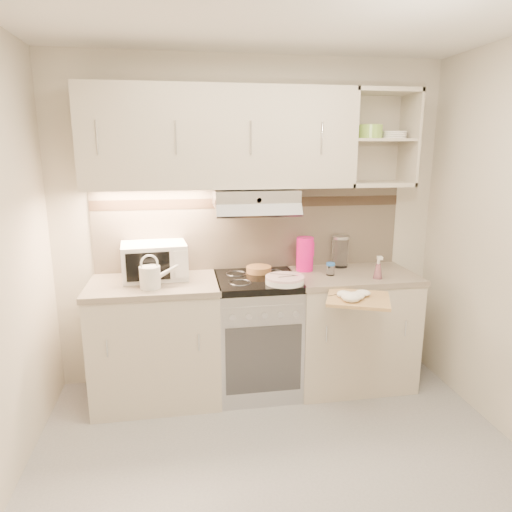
{
  "coord_description": "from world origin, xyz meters",
  "views": [
    {
      "loc": [
        -0.54,
        -2.1,
        1.83
      ],
      "look_at": [
        -0.03,
        0.95,
        1.1
      ],
      "focal_mm": 32.0,
      "sensor_mm": 36.0,
      "label": 1
    }
  ],
  "objects_px": {
    "electric_range": "(257,334)",
    "cutting_board": "(358,299)",
    "plate_stack": "(285,280)",
    "glass_jar": "(340,251)",
    "spray_bottle": "(378,269)",
    "watering_can": "(151,276)",
    "pink_pitcher": "(305,254)",
    "microwave": "(154,261)"
  },
  "relations": [
    {
      "from": "pink_pitcher",
      "to": "microwave",
      "type": "bearing_deg",
      "value": 164.36
    },
    {
      "from": "spray_bottle",
      "to": "watering_can",
      "type": "bearing_deg",
      "value": -174.93
    },
    {
      "from": "plate_stack",
      "to": "pink_pitcher",
      "type": "bearing_deg",
      "value": 53.89
    },
    {
      "from": "electric_range",
      "to": "spray_bottle",
      "type": "xyz_separation_m",
      "value": [
        0.87,
        -0.17,
        0.52
      ]
    },
    {
      "from": "spray_bottle",
      "to": "cutting_board",
      "type": "distance_m",
      "value": 0.45
    },
    {
      "from": "plate_stack",
      "to": "cutting_board",
      "type": "distance_m",
      "value": 0.54
    },
    {
      "from": "plate_stack",
      "to": "cutting_board",
      "type": "xyz_separation_m",
      "value": [
        0.42,
        -0.33,
        -0.06
      ]
    },
    {
      "from": "electric_range",
      "to": "cutting_board",
      "type": "relative_size",
      "value": 2.27
    },
    {
      "from": "pink_pitcher",
      "to": "glass_jar",
      "type": "xyz_separation_m",
      "value": [
        0.31,
        0.06,
        -0.0
      ]
    },
    {
      "from": "watering_can",
      "to": "microwave",
      "type": "bearing_deg",
      "value": 73.3
    },
    {
      "from": "microwave",
      "to": "spray_bottle",
      "type": "relative_size",
      "value": 2.71
    },
    {
      "from": "pink_pitcher",
      "to": "plate_stack",
      "type": "bearing_deg",
      "value": -142.77
    },
    {
      "from": "watering_can",
      "to": "pink_pitcher",
      "type": "xyz_separation_m",
      "value": [
        1.15,
        0.27,
        0.05
      ]
    },
    {
      "from": "plate_stack",
      "to": "spray_bottle",
      "type": "xyz_separation_m",
      "value": [
        0.7,
        0.01,
        0.04
      ]
    },
    {
      "from": "spray_bottle",
      "to": "cutting_board",
      "type": "relative_size",
      "value": 0.45
    },
    {
      "from": "electric_range",
      "to": "watering_can",
      "type": "relative_size",
      "value": 3.28
    },
    {
      "from": "plate_stack",
      "to": "glass_jar",
      "type": "xyz_separation_m",
      "value": [
        0.54,
        0.38,
        0.1
      ]
    },
    {
      "from": "watering_can",
      "to": "spray_bottle",
      "type": "relative_size",
      "value": 1.53
    },
    {
      "from": "electric_range",
      "to": "microwave",
      "type": "height_order",
      "value": "microwave"
    },
    {
      "from": "plate_stack",
      "to": "cutting_board",
      "type": "relative_size",
      "value": 0.7
    },
    {
      "from": "glass_jar",
      "to": "spray_bottle",
      "type": "height_order",
      "value": "glass_jar"
    },
    {
      "from": "cutting_board",
      "to": "watering_can",
      "type": "bearing_deg",
      "value": -173.51
    },
    {
      "from": "glass_jar",
      "to": "cutting_board",
      "type": "relative_size",
      "value": 0.64
    },
    {
      "from": "electric_range",
      "to": "watering_can",
      "type": "bearing_deg",
      "value": -169.69
    },
    {
      "from": "plate_stack",
      "to": "watering_can",
      "type": "bearing_deg",
      "value": 177.32
    },
    {
      "from": "spray_bottle",
      "to": "cutting_board",
      "type": "height_order",
      "value": "spray_bottle"
    },
    {
      "from": "electric_range",
      "to": "cutting_board",
      "type": "xyz_separation_m",
      "value": [
        0.59,
        -0.51,
        0.42
      ]
    },
    {
      "from": "plate_stack",
      "to": "cutting_board",
      "type": "bearing_deg",
      "value": -38.65
    },
    {
      "from": "microwave",
      "to": "watering_can",
      "type": "relative_size",
      "value": 1.78
    },
    {
      "from": "plate_stack",
      "to": "pink_pitcher",
      "type": "xyz_separation_m",
      "value": [
        0.23,
        0.32,
        0.11
      ]
    },
    {
      "from": "plate_stack",
      "to": "microwave",
      "type": "bearing_deg",
      "value": 162.02
    },
    {
      "from": "electric_range",
      "to": "pink_pitcher",
      "type": "bearing_deg",
      "value": 18.79
    },
    {
      "from": "watering_can",
      "to": "plate_stack",
      "type": "xyz_separation_m",
      "value": [
        0.92,
        -0.04,
        -0.06
      ]
    },
    {
      "from": "spray_bottle",
      "to": "cutting_board",
      "type": "xyz_separation_m",
      "value": [
        -0.28,
        -0.34,
        -0.1
      ]
    },
    {
      "from": "plate_stack",
      "to": "pink_pitcher",
      "type": "relative_size",
      "value": 1.05
    },
    {
      "from": "electric_range",
      "to": "pink_pitcher",
      "type": "relative_size",
      "value": 3.42
    },
    {
      "from": "cutting_board",
      "to": "microwave",
      "type": "bearing_deg",
      "value": 176.85
    },
    {
      "from": "glass_jar",
      "to": "electric_range",
      "type": "bearing_deg",
      "value": -164.25
    },
    {
      "from": "electric_range",
      "to": "spray_bottle",
      "type": "bearing_deg",
      "value": -11.15
    },
    {
      "from": "microwave",
      "to": "spray_bottle",
      "type": "bearing_deg",
      "value": -15.57
    },
    {
      "from": "pink_pitcher",
      "to": "glass_jar",
      "type": "bearing_deg",
      "value": -5.01
    },
    {
      "from": "electric_range",
      "to": "cutting_board",
      "type": "height_order",
      "value": "electric_range"
    }
  ]
}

